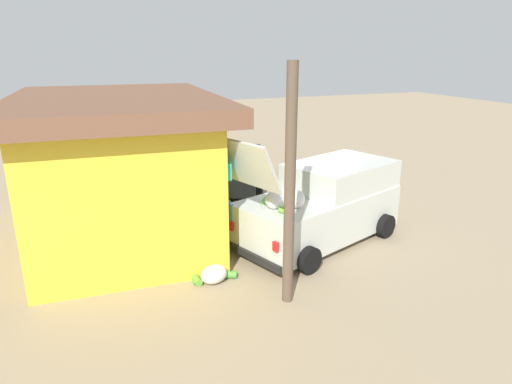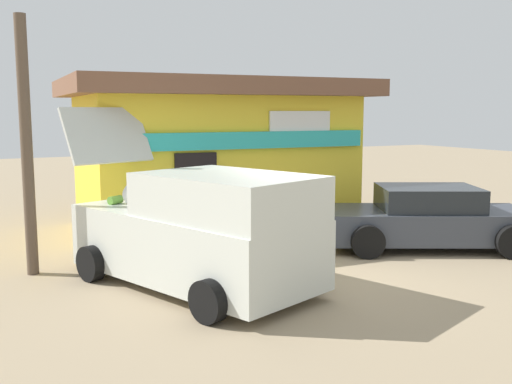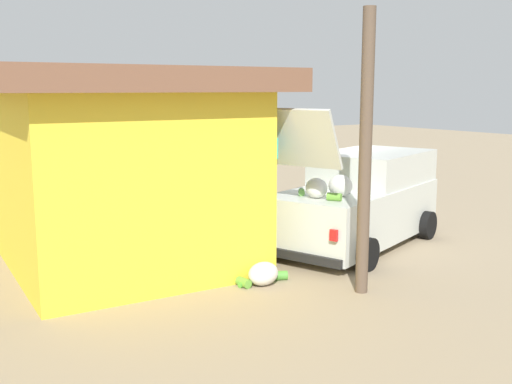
{
  "view_description": "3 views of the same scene",
  "coord_description": "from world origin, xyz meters",
  "px_view_note": "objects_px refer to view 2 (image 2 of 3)",
  "views": [
    {
      "loc": [
        -11.08,
        5.94,
        4.64
      ],
      "look_at": [
        -0.51,
        1.73,
        0.99
      ],
      "focal_mm": 31.34,
      "sensor_mm": 36.0,
      "label": 1
    },
    {
      "loc": [
        -5.33,
        -8.19,
        2.86
      ],
      "look_at": [
        0.04,
        2.27,
        1.23
      ],
      "focal_mm": 41.16,
      "sensor_mm": 36.0,
      "label": 2
    },
    {
      "loc": [
        -11.17,
        9.19,
        3.26
      ],
      "look_at": [
        0.26,
        1.64,
        0.91
      ],
      "focal_mm": 42.68,
      "sensor_mm": 36.0,
      "label": 3
    }
  ],
  "objects_px": {
    "delivery_van": "(201,231)",
    "customer_bending": "(168,211)",
    "parked_sedan": "(427,219)",
    "storefront_bar": "(213,152)",
    "vendor_standing": "(222,204)",
    "unloaded_banana_pile": "(89,245)",
    "paint_bucket": "(367,233)"
  },
  "relations": [
    {
      "from": "delivery_van",
      "to": "customer_bending",
      "type": "xyz_separation_m",
      "value": [
        0.26,
        2.43,
        -0.07
      ]
    },
    {
      "from": "delivery_van",
      "to": "parked_sedan",
      "type": "relative_size",
      "value": 1.15
    },
    {
      "from": "storefront_bar",
      "to": "parked_sedan",
      "type": "distance_m",
      "value": 5.33
    },
    {
      "from": "customer_bending",
      "to": "parked_sedan",
      "type": "bearing_deg",
      "value": -21.44
    },
    {
      "from": "delivery_van",
      "to": "customer_bending",
      "type": "relative_size",
      "value": 3.55
    },
    {
      "from": "storefront_bar",
      "to": "delivery_van",
      "type": "relative_size",
      "value": 1.39
    },
    {
      "from": "parked_sedan",
      "to": "customer_bending",
      "type": "xyz_separation_m",
      "value": [
        -5.02,
        1.97,
        0.25
      ]
    },
    {
      "from": "parked_sedan",
      "to": "vendor_standing",
      "type": "distance_m",
      "value": 4.31
    },
    {
      "from": "delivery_van",
      "to": "unloaded_banana_pile",
      "type": "relative_size",
      "value": 5.32
    },
    {
      "from": "parked_sedan",
      "to": "unloaded_banana_pile",
      "type": "height_order",
      "value": "parked_sedan"
    },
    {
      "from": "vendor_standing",
      "to": "customer_bending",
      "type": "distance_m",
      "value": 1.14
    },
    {
      "from": "paint_bucket",
      "to": "storefront_bar",
      "type": "bearing_deg",
      "value": 127.62
    },
    {
      "from": "unloaded_banana_pile",
      "to": "paint_bucket",
      "type": "height_order",
      "value": "unloaded_banana_pile"
    },
    {
      "from": "vendor_standing",
      "to": "storefront_bar",
      "type": "bearing_deg",
      "value": 71.32
    },
    {
      "from": "storefront_bar",
      "to": "parked_sedan",
      "type": "relative_size",
      "value": 1.6
    },
    {
      "from": "paint_bucket",
      "to": "parked_sedan",
      "type": "bearing_deg",
      "value": -55.71
    },
    {
      "from": "storefront_bar",
      "to": "vendor_standing",
      "type": "xyz_separation_m",
      "value": [
        -0.78,
        -2.31,
        -0.91
      ]
    },
    {
      "from": "vendor_standing",
      "to": "customer_bending",
      "type": "xyz_separation_m",
      "value": [
        -1.13,
        0.13,
        -0.08
      ]
    },
    {
      "from": "vendor_standing",
      "to": "unloaded_banana_pile",
      "type": "xyz_separation_m",
      "value": [
        -2.55,
        0.91,
        -0.77
      ]
    },
    {
      "from": "delivery_van",
      "to": "customer_bending",
      "type": "bearing_deg",
      "value": 83.8
    },
    {
      "from": "unloaded_banana_pile",
      "to": "parked_sedan",
      "type": "bearing_deg",
      "value": -23.17
    },
    {
      "from": "unloaded_banana_pile",
      "to": "delivery_van",
      "type": "bearing_deg",
      "value": -70.29
    },
    {
      "from": "parked_sedan",
      "to": "paint_bucket",
      "type": "distance_m",
      "value": 1.37
    },
    {
      "from": "customer_bending",
      "to": "paint_bucket",
      "type": "distance_m",
      "value": 4.43
    },
    {
      "from": "parked_sedan",
      "to": "paint_bucket",
      "type": "height_order",
      "value": "parked_sedan"
    },
    {
      "from": "unloaded_banana_pile",
      "to": "customer_bending",
      "type": "bearing_deg",
      "value": -28.95
    },
    {
      "from": "customer_bending",
      "to": "delivery_van",
      "type": "bearing_deg",
      "value": -96.2
    },
    {
      "from": "delivery_van",
      "to": "vendor_standing",
      "type": "relative_size",
      "value": 3.11
    },
    {
      "from": "delivery_van",
      "to": "unloaded_banana_pile",
      "type": "distance_m",
      "value": 3.5
    },
    {
      "from": "unloaded_banana_pile",
      "to": "paint_bucket",
      "type": "xyz_separation_m",
      "value": [
        5.7,
        -1.68,
        0.02
      ]
    },
    {
      "from": "paint_bucket",
      "to": "delivery_van",
      "type": "bearing_deg",
      "value": -161.33
    },
    {
      "from": "storefront_bar",
      "to": "parked_sedan",
      "type": "xyz_separation_m",
      "value": [
        3.1,
        -4.15,
        -1.24
      ]
    }
  ]
}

